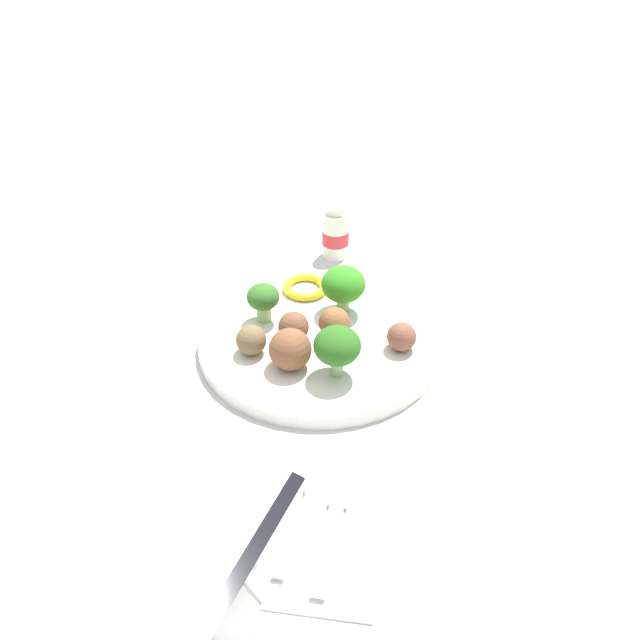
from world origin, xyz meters
The scene contains 15 objects.
ground_plane centered at (0.00, 0.00, 0.00)m, with size 4.00×4.00×0.00m, color beige.
plate centered at (0.00, 0.00, 0.01)m, with size 0.28×0.28×0.02m, color white.
broccoli_floret_far_rim centered at (-0.07, -0.03, 0.05)m, with size 0.05×0.05×0.06m.
broccoli_floret_back_left centered at (0.02, 0.07, 0.05)m, with size 0.04×0.04×0.05m.
broccoli_floret_mid_right centered at (0.05, -0.02, 0.05)m, with size 0.05×0.05×0.06m.
meatball_mid_left centered at (-0.02, -0.09, 0.03)m, with size 0.03×0.03×0.03m, color brown.
meatball_center centered at (-0.06, 0.03, 0.04)m, with size 0.05×0.05×0.05m, color brown.
meatball_back_right centered at (0.00, -0.02, 0.03)m, with size 0.04×0.04×0.04m, color brown.
meatball_front_left centered at (-0.04, 0.07, 0.03)m, with size 0.03×0.03×0.03m, color brown.
meatball_far_rim centered at (-0.01, 0.03, 0.03)m, with size 0.03×0.03×0.03m, color brown.
pepper_ring_back_left centered at (0.09, 0.03, 0.02)m, with size 0.06×0.06×0.01m, color yellow.
napkin centered at (-0.25, -0.02, 0.00)m, with size 0.17×0.12×0.01m, color white.
fork centered at (-0.25, 0.00, 0.01)m, with size 0.12×0.02×0.01m.
knife centered at (-0.25, -0.04, 0.01)m, with size 0.15×0.03×0.01m.
yogurt_bottle centered at (0.21, 0.00, 0.03)m, with size 0.04×0.04×0.08m.
Camera 1 is at (-0.64, -0.07, 0.50)m, focal length 39.24 mm.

